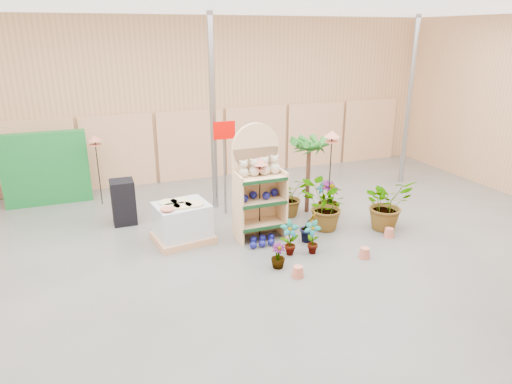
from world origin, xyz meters
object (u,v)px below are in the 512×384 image
Objects in this scene: bird_table_front at (260,164)px; potted_plant_2 at (325,206)px; pallet_stack at (182,222)px; display_shelf at (257,186)px.

potted_plant_2 is (1.43, -0.17, -1.04)m from bird_table_front.
bird_table_front is at bearing -22.17° from pallet_stack.
pallet_stack is at bearing 169.59° from display_shelf.
potted_plant_2 is at bearing -6.71° from bird_table_front.
potted_plant_2 is at bearing -18.78° from pallet_stack.
display_shelf is 1.38× the size of bird_table_front.
pallet_stack is 0.73× the size of bird_table_front.
display_shelf is at bearing 94.85° from bird_table_front.
pallet_stack is 1.15× the size of potted_plant_2.
bird_table_front reaches higher than pallet_stack.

